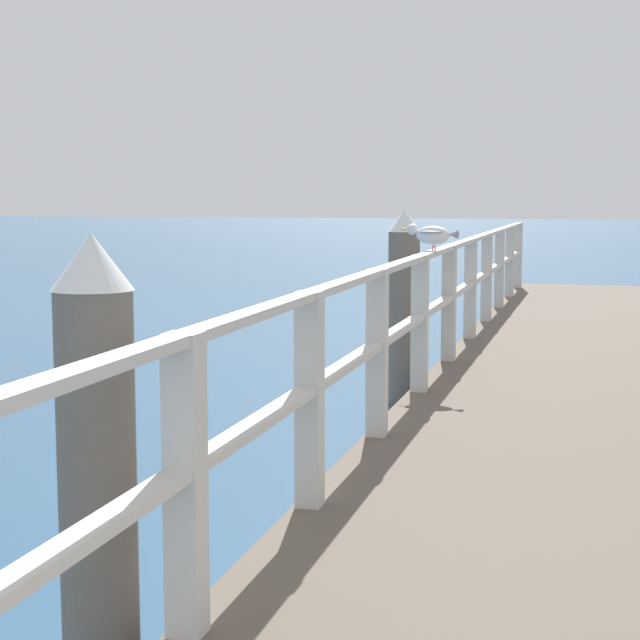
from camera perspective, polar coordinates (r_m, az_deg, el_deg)
pier_deck at (r=8.82m, az=14.88°, el=-4.42°), size 2.85×18.65×0.37m
pier_railing at (r=8.80m, az=6.26°, el=1.18°), size 0.12×17.17×1.04m
dock_piling_near at (r=3.88m, az=-11.93°, el=-8.15°), size 0.29×0.29×1.73m
dock_piling_far at (r=9.46m, az=4.54°, el=0.78°), size 0.29×0.29×1.73m
seagull_foreground at (r=8.57m, az=6.05°, el=4.63°), size 0.47×0.22×0.21m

